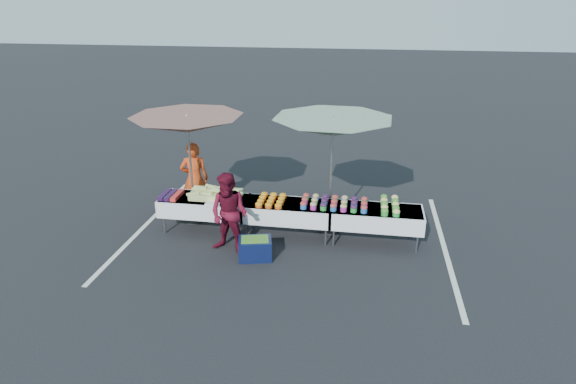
% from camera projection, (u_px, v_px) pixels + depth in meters
% --- Properties ---
extents(ground, '(80.00, 80.00, 0.00)m').
position_uv_depth(ground, '(288.00, 236.00, 10.18)').
color(ground, black).
extents(stripe_left, '(0.10, 5.00, 0.00)m').
position_uv_depth(stripe_left, '(146.00, 225.00, 10.66)').
color(stripe_left, silver).
rests_on(stripe_left, ground).
extents(stripe_right, '(0.10, 5.00, 0.00)m').
position_uv_depth(stripe_right, '(444.00, 247.00, 9.70)').
color(stripe_right, silver).
rests_on(stripe_right, ground).
extents(table_left, '(1.86, 0.81, 0.75)m').
position_uv_depth(table_left, '(205.00, 205.00, 10.23)').
color(table_left, white).
rests_on(table_left, ground).
extents(table_center, '(1.86, 0.81, 0.75)m').
position_uv_depth(table_center, '(288.00, 211.00, 9.96)').
color(table_center, white).
rests_on(table_center, ground).
extents(table_right, '(1.86, 0.81, 0.75)m').
position_uv_depth(table_right, '(376.00, 217.00, 9.69)').
color(table_right, white).
rests_on(table_right, ground).
extents(berry_punnets, '(0.40, 0.54, 0.08)m').
position_uv_depth(berry_punnets, '(171.00, 195.00, 10.21)').
color(berry_punnets, black).
rests_on(berry_punnets, table_left).
extents(corn_pile, '(1.16, 0.57, 0.26)m').
position_uv_depth(corn_pile, '(216.00, 194.00, 10.14)').
color(corn_pile, '#9EC163').
rests_on(corn_pile, table_left).
extents(plastic_bags, '(0.30, 0.25, 0.05)m').
position_uv_depth(plastic_bags, '(213.00, 203.00, 9.84)').
color(plastic_bags, white).
rests_on(plastic_bags, table_left).
extents(carrot_bowls, '(0.55, 0.69, 0.11)m').
position_uv_depth(carrot_bowls, '(271.00, 200.00, 9.92)').
color(carrot_bowls, '#C65016').
rests_on(carrot_bowls, table_center).
extents(potato_cups, '(1.34, 0.58, 0.16)m').
position_uv_depth(potato_cups, '(334.00, 203.00, 9.73)').
color(potato_cups, '#245DA9').
rests_on(potato_cups, table_right).
extents(bean_baskets, '(0.36, 0.86, 0.15)m').
position_uv_depth(bean_baskets, '(390.00, 205.00, 9.64)').
color(bean_baskets, '#238E34').
rests_on(bean_baskets, table_right).
extents(vendor, '(0.71, 0.55, 1.72)m').
position_uv_depth(vendor, '(195.00, 179.00, 10.91)').
color(vendor, '#C94116').
rests_on(vendor, ground).
extents(customer, '(0.91, 0.78, 1.63)m').
position_uv_depth(customer, '(229.00, 214.00, 9.26)').
color(customer, '#5A0D20').
rests_on(customer, ground).
extents(umbrella_left, '(3.12, 3.12, 2.44)m').
position_uv_depth(umbrella_left, '(187.00, 125.00, 10.05)').
color(umbrella_left, black).
rests_on(umbrella_left, ground).
extents(umbrella_right, '(3.14, 3.14, 2.51)m').
position_uv_depth(umbrella_right, '(333.00, 128.00, 9.57)').
color(umbrella_right, black).
rests_on(umbrella_right, ground).
extents(storage_bin, '(0.72, 0.59, 0.41)m').
position_uv_depth(storage_bin, '(255.00, 248.00, 9.24)').
color(storage_bin, '#0B1338').
rests_on(storage_bin, ground).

